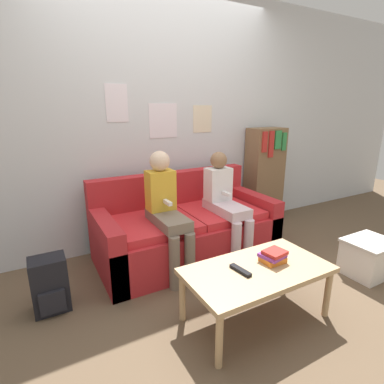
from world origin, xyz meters
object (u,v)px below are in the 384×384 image
(person_right, at_px, (226,201))
(tv_remote, at_px, (240,270))
(coffee_table, at_px, (257,274))
(storage_box, at_px, (368,257))
(backpack, at_px, (50,285))
(couch, at_px, (185,229))
(bookshelf, at_px, (264,176))
(person_left, at_px, (167,208))

(person_right, relative_size, tv_remote, 5.90)
(coffee_table, xyz_separation_m, person_right, (0.34, 0.87, 0.22))
(coffee_table, distance_m, storage_box, 1.27)
(backpack, bearing_deg, tv_remote, -34.57)
(couch, bearing_deg, bookshelf, 14.39)
(person_right, bearing_deg, backpack, -176.91)
(coffee_table, relative_size, person_right, 0.97)
(couch, height_order, bookshelf, bookshelf)
(backpack, bearing_deg, couch, 12.93)
(couch, bearing_deg, backpack, -167.07)
(tv_remote, relative_size, bookshelf, 0.15)
(backpack, bearing_deg, coffee_table, -32.26)
(backpack, bearing_deg, person_right, 3.09)
(person_left, relative_size, bookshelf, 0.90)
(tv_remote, bearing_deg, bookshelf, 36.72)
(tv_remote, bearing_deg, storage_box, -9.31)
(tv_remote, height_order, bookshelf, bookshelf)
(coffee_table, relative_size, person_left, 0.92)
(bookshelf, relative_size, storage_box, 2.87)
(coffee_table, bearing_deg, tv_remote, 172.11)
(couch, relative_size, backpack, 4.14)
(couch, height_order, person_right, person_right)
(person_left, height_order, person_right, person_left)
(couch, xyz_separation_m, coffee_table, (-0.01, -1.07, 0.08))
(coffee_table, relative_size, storage_box, 2.38)
(person_right, bearing_deg, coffee_table, -111.41)
(tv_remote, distance_m, storage_box, 1.41)
(bookshelf, bearing_deg, person_right, -150.94)
(person_right, xyz_separation_m, tv_remote, (-0.47, -0.85, -0.17))
(person_right, bearing_deg, storage_box, -44.43)
(person_left, xyz_separation_m, tv_remote, (0.14, -0.86, -0.20))
(storage_box, xyz_separation_m, backpack, (-2.50, 0.81, 0.04))
(coffee_table, height_order, person_left, person_left)
(person_right, xyz_separation_m, bookshelf, (0.96, 0.53, 0.03))
(tv_remote, bearing_deg, couch, 75.07)
(person_left, bearing_deg, backpack, -174.41)
(person_right, xyz_separation_m, storage_box, (0.92, -0.90, -0.41))
(storage_box, bearing_deg, tv_remote, 178.04)
(person_left, height_order, storage_box, person_left)
(coffee_table, bearing_deg, person_right, 68.59)
(coffee_table, xyz_separation_m, person_left, (-0.27, 0.88, 0.25))
(couch, relative_size, tv_remote, 9.85)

